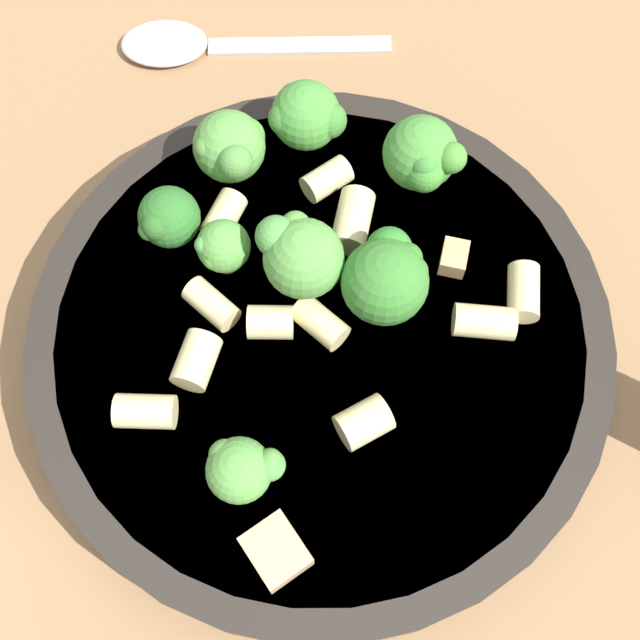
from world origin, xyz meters
TOP-DOWN VIEW (x-y plane):
  - ground_plane at (0.00, 0.00)m, footprint 2.00×2.00m
  - pasta_bowl at (0.00, 0.00)m, footprint 0.28×0.28m
  - broccoli_floret_0 at (0.02, 0.05)m, footprint 0.03×0.03m
  - broccoli_floret_1 at (0.03, 0.08)m, footprint 0.03×0.03m
  - broccoli_floret_2 at (0.02, 0.02)m, footprint 0.04×0.04m
  - broccoli_floret_3 at (0.09, -0.02)m, footprint 0.04×0.04m
  - broccoli_floret_4 at (-0.08, 0.01)m, footprint 0.03×0.03m
  - broccoli_floret_5 at (0.02, -0.02)m, footprint 0.05×0.04m
  - broccoli_floret_6 at (0.10, 0.04)m, footprint 0.03×0.04m
  - broccoli_floret_7 at (0.07, 0.07)m, footprint 0.04×0.04m
  - rigatoni_0 at (0.04, -0.09)m, footprint 0.03×0.02m
  - rigatoni_1 at (-0.00, -0.00)m, footprint 0.02×0.03m
  - rigatoni_2 at (-0.03, 0.05)m, footprint 0.02×0.02m
  - rigatoni_3 at (0.08, 0.02)m, footprint 0.03×0.03m
  - rigatoni_4 at (-0.01, 0.02)m, footprint 0.02×0.02m
  - rigatoni_5 at (0.02, -0.07)m, footprint 0.02×0.03m
  - rigatoni_6 at (0.06, -0.00)m, footprint 0.03×0.02m
  - rigatoni_7 at (-0.01, 0.05)m, footprint 0.02×0.03m
  - rigatoni_8 at (0.04, 0.06)m, footprint 0.03×0.02m
  - rigatoni_9 at (-0.06, 0.06)m, footprint 0.02×0.03m
  - rigatoni_10 at (-0.04, -0.03)m, footprint 0.03×0.03m
  - chicken_chunk_0 at (0.05, -0.05)m, footprint 0.02×0.01m
  - chicken_chunk_1 at (-0.10, -0.01)m, footprint 0.03×0.03m
  - spoon at (0.17, 0.13)m, footprint 0.07×0.16m

SIDE VIEW (x-z plane):
  - ground_plane at x=0.00m, z-range 0.00..0.00m
  - spoon at x=0.17m, z-range 0.00..0.01m
  - pasta_bowl at x=0.00m, z-range 0.00..0.04m
  - chicken_chunk_0 at x=0.05m, z-range 0.03..0.05m
  - rigatoni_7 at x=-0.01m, z-range 0.03..0.05m
  - chicken_chunk_1 at x=-0.10m, z-range 0.03..0.05m
  - rigatoni_1 at x=0.00m, z-range 0.03..0.05m
  - rigatoni_8 at x=0.04m, z-range 0.03..0.05m
  - rigatoni_3 at x=0.08m, z-range 0.03..0.05m
  - rigatoni_0 at x=0.04m, z-range 0.03..0.05m
  - rigatoni_9 at x=-0.06m, z-range 0.03..0.05m
  - rigatoni_5 at x=0.02m, z-range 0.03..0.05m
  - rigatoni_4 at x=-0.01m, z-range 0.03..0.05m
  - rigatoni_2 at x=-0.03m, z-range 0.03..0.05m
  - rigatoni_6 at x=0.06m, z-range 0.03..0.05m
  - rigatoni_10 at x=-0.04m, z-range 0.03..0.05m
  - broccoli_floret_0 at x=0.02m, z-range 0.04..0.07m
  - broccoli_floret_1 at x=0.03m, z-range 0.04..0.07m
  - broccoli_floret_4 at x=-0.08m, z-range 0.04..0.07m
  - broccoli_floret_7 at x=0.07m, z-range 0.04..0.07m
  - broccoli_floret_6 at x=0.10m, z-range 0.04..0.08m
  - broccoli_floret_3 at x=0.09m, z-range 0.04..0.08m
  - broccoli_floret_5 at x=0.02m, z-range 0.04..0.08m
  - broccoli_floret_2 at x=0.02m, z-range 0.04..0.09m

